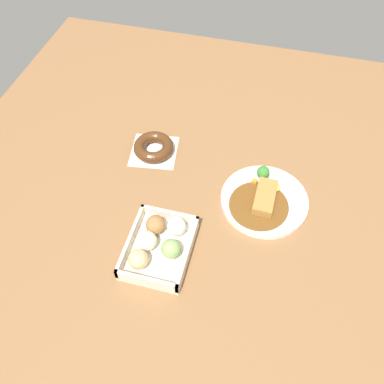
% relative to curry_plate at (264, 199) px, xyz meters
% --- Properties ---
extents(ground_plane, '(1.60, 1.60, 0.00)m').
position_rel_curry_plate_xyz_m(ground_plane, '(0.07, -0.11, -0.01)').
color(ground_plane, brown).
extents(curry_plate, '(0.23, 0.23, 0.07)m').
position_rel_curry_plate_xyz_m(curry_plate, '(0.00, 0.00, 0.00)').
color(curry_plate, white).
rests_on(curry_plate, ground_plane).
extents(donut_box, '(0.20, 0.15, 0.06)m').
position_rel_curry_plate_xyz_m(donut_box, '(0.21, -0.23, 0.01)').
color(donut_box, beige).
rests_on(donut_box, ground_plane).
extents(chocolate_ring_donut, '(0.15, 0.15, 0.04)m').
position_rel_curry_plate_xyz_m(chocolate_ring_donut, '(-0.11, -0.34, 0.00)').
color(chocolate_ring_donut, white).
rests_on(chocolate_ring_donut, ground_plane).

